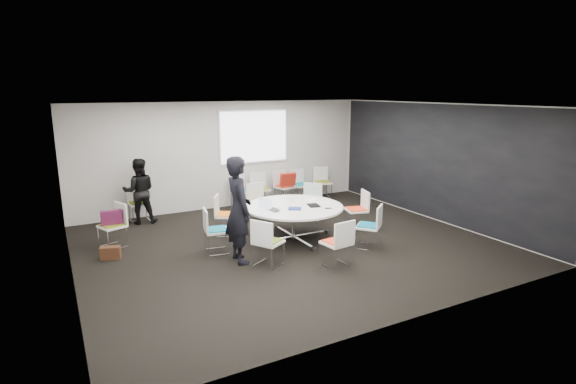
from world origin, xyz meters
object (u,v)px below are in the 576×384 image
chair_back_b (260,195)px  brown_bag (111,253)px  chair_person_back (139,210)px  cup (291,200)px  person_main (239,210)px  chair_ring_e (216,239)px  chair_back_c (284,193)px  conference_table (294,216)px  chair_spare_left (114,234)px  chair_ring_g (337,252)px  chair_ring_d (226,223)px  chair_ring_f (268,251)px  laptop (276,209)px  chair_ring_a (357,217)px  chair_ring_c (259,209)px  person_back (139,191)px  chair_back_e (323,188)px  chair_ring_b (311,209)px  maroon_bag (111,217)px  chair_back_d (300,191)px  chair_ring_h (369,234)px  chair_back_a (241,198)px

chair_back_b → brown_bag: size_ratio=2.44×
chair_person_back → cup: chair_person_back is taller
chair_person_back → person_main: person_main is taller
chair_ring_e → chair_back_c: 4.16m
conference_table → chair_spare_left: chair_spare_left is taller
chair_ring_g → chair_spare_left: size_ratio=1.00×
chair_ring_d → chair_back_c: 3.13m
chair_ring_e → chair_back_c: same height
chair_ring_f → cup: chair_ring_f is taller
laptop → brown_bag: 3.24m
chair_ring_a → chair_ring_c: same height
chair_back_c → cup: (-1.18, -2.59, 0.50)m
chair_spare_left → person_back: person_back is taller
chair_person_back → person_back: person_back is taller
chair_back_c → chair_back_e: same height
chair_ring_b → chair_back_e: bearing=-86.8°
person_main → maroon_bag: bearing=49.4°
cup → brown_bag: bearing=175.3°
chair_ring_b → chair_ring_c: same height
chair_back_d → laptop: bearing=51.9°
chair_ring_b → chair_ring_e: size_ratio=1.00×
chair_ring_c → chair_back_c: (1.34, 1.22, 0.00)m
chair_person_back → maroon_bag: (-0.81, -1.64, 0.34)m
conference_table → cup: 0.42m
laptop → brown_bag: bearing=71.6°
chair_ring_a → chair_ring_h: same height
chair_ring_h → laptop: 1.94m
chair_ring_b → chair_back_b: bearing=-32.6°
conference_table → person_back: bearing=133.5°
chair_ring_e → chair_person_back: same height
person_main → chair_back_b: bearing=-26.6°
chair_back_a → person_main: 3.90m
chair_ring_c → chair_ring_h: same height
chair_back_b → cup: (-0.46, -2.61, 0.50)m
chair_ring_c → laptop: bearing=74.1°
chair_back_d → chair_person_back: bearing=-0.9°
chair_back_c → chair_ring_f: bearing=47.7°
chair_ring_b → chair_person_back: (-3.69, 1.86, 0.00)m
chair_ring_b → chair_spare_left: size_ratio=1.00×
conference_table → maroon_bag: size_ratio=5.15×
chair_ring_h → chair_back_a: size_ratio=1.00×
chair_ring_f → maroon_bag: size_ratio=2.20×
chair_ring_d → chair_back_d: same height
chair_ring_c → chair_ring_f: same height
chair_person_back → laptop: (2.15, -3.02, 0.47)m
chair_ring_c → maroon_bag: chair_ring_c is taller
conference_table → chair_ring_g: (-0.05, -1.68, -0.24)m
cup → chair_ring_d: bearing=153.2°
chair_back_a → chair_person_back: 2.63m
chair_ring_e → chair_back_a: (1.71, 2.91, 0.00)m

